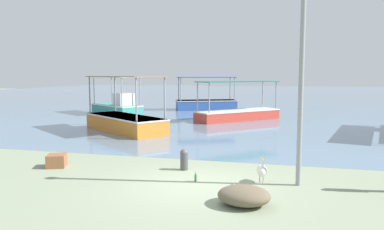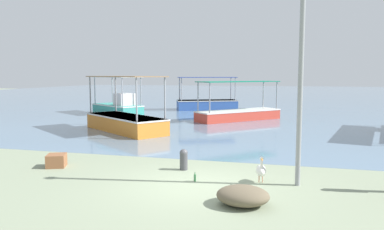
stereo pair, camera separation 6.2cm
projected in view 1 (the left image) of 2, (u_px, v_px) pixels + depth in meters
ground at (195, 185)px, 10.51m from camera, size 120.00×120.00×0.00m
harbor_water at (271, 95)px, 56.73m from camera, size 110.00×90.00×0.00m
fishing_boat_far_right at (206, 103)px, 32.98m from camera, size 5.53×3.72×2.87m
fishing_boat_near_left at (125, 120)px, 20.42m from camera, size 5.79×4.96×3.01m
fishing_boat_center at (238, 112)px, 25.43m from camera, size 5.51×5.57×2.64m
fishing_boat_near_right at (118, 105)px, 29.70m from camera, size 5.04×4.21×2.91m
pelican at (262, 170)px, 10.70m from camera, size 0.36×0.81×0.80m
lamp_post at (302, 57)px, 10.11m from camera, size 0.28×0.28×6.41m
mooring_bollard at (184, 159)px, 12.15m from camera, size 0.27×0.27×0.69m
net_pile at (244, 196)px, 8.88m from camera, size 1.27×1.08×0.46m
cargo_crate at (57, 161)px, 12.55m from camera, size 0.79×0.81×0.43m
glass_bottle at (196, 178)px, 10.86m from camera, size 0.07×0.07×0.27m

